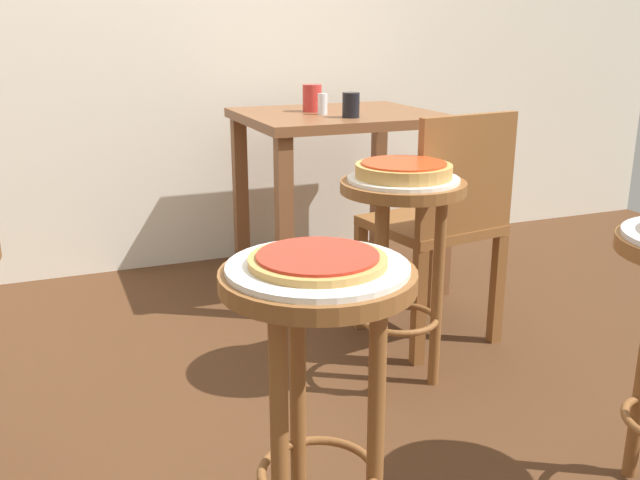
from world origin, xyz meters
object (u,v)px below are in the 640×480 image
Objects in this scene: serving_plate_middle at (318,267)px; dining_table at (338,144)px; cup_near_edge at (351,105)px; condiment_shaker at (323,104)px; pizza_rear at (404,170)px; cup_far_edge at (312,98)px; stool_rear at (401,236)px; stool_middle at (318,353)px; serving_plate_rear at (403,179)px; pizza_middle at (318,259)px; wooden_chair at (442,220)px.

serving_plate_middle is 0.44× the size of dining_table.
serving_plate_middle is at bearing -116.65° from cup_near_edge.
condiment_shaker reaches higher than serving_plate_middle.
dining_table is at bearing 81.86° from cup_near_edge.
cup_far_edge is (0.10, 1.01, 0.12)m from pizza_rear.
pizza_rear is 3.39× the size of condiment_shaker.
cup_far_edge is (0.10, 1.01, 0.33)m from stool_rear.
stool_middle is at bearing -129.43° from pizza_rear.
serving_plate_middle is 1.04× the size of serving_plate_rear.
serving_plate_middle is 1.33× the size of pizza_middle.
condiment_shaker reaches higher than pizza_middle.
cup_near_edge is 1.15× the size of condiment_shaker.
serving_plate_middle is 0.86m from pizza_rear.
cup_far_edge is at bearing 68.94° from pizza_middle.
serving_plate_middle and serving_plate_rear have the same top height.
serving_plate_middle is 1.24m from wooden_chair.
wooden_chair is at bearing -77.54° from cup_near_edge.
stool_rear is 6.78× the size of cup_near_edge.
wooden_chair is (0.09, -0.73, -0.17)m from dining_table.
cup_far_edge is at bearing 103.34° from wooden_chair.
stool_middle is 1.22m from wooden_chair.
wooden_chair reaches higher than stool_middle.
stool_rear is at bearing 180.00° from pizza_rear.
dining_table reaches higher than serving_plate_rear.
pizza_rear reaches higher than pizza_middle.
cup_near_edge is (0.71, 1.42, 0.32)m from stool_middle.
condiment_shaker is 0.78m from wooden_chair.
dining_table is at bearing 78.41° from pizza_rear.
cup_near_edge is 0.86× the size of cup_far_edge.
serving_plate_middle is 4.11× the size of condiment_shaker.
stool_rear is 0.95m from condiment_shaker.
cup_far_edge is at bearing 84.42° from serving_plate_rear.
pizza_rear reaches higher than serving_plate_rear.
serving_plate_middle is at bearing -129.43° from pizza_rear.
wooden_chair is at bearing 38.13° from pizza_rear.
cup_near_edge is 0.15m from condiment_shaker.
pizza_middle is at bearing -129.43° from stool_rear.
serving_plate_middle is 1.69m from condiment_shaker.
serving_plate_middle is at bearing -129.43° from serving_plate_rear.
cup_far_edge is 0.12m from condiment_shaker.
dining_table reaches higher than stool_rear.
stool_rear is at bearing 50.57° from serving_plate_middle.
dining_table is (0.74, 1.61, -0.05)m from serving_plate_middle.
serving_plate_rear is at bearing 50.57° from stool_middle.
serving_plate_middle is at bearing -129.43° from stool_rear.
serving_plate_rear is 0.40× the size of wooden_chair.
serving_plate_rear is 3.94× the size of condiment_shaker.
cup_near_edge is at bearing 102.46° from wooden_chair.
stool_middle is 1.89× the size of serving_plate_middle.
serving_plate_rear is at bearing -95.58° from cup_far_edge.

